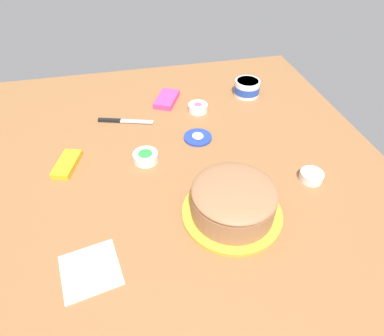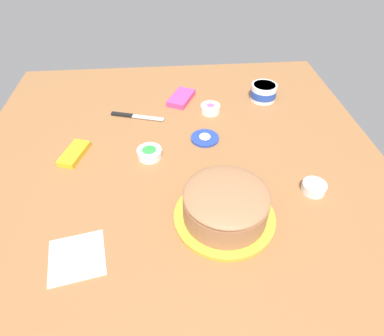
% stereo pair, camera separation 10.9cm
% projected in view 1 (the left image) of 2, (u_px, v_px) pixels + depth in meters
% --- Properties ---
extents(ground_plane, '(1.54, 1.54, 0.00)m').
position_uv_depth(ground_plane, '(174.00, 158.00, 1.21)').
color(ground_plane, '#936038').
extents(frosted_cake, '(0.31, 0.31, 0.12)m').
position_uv_depth(frosted_cake, '(233.00, 202.00, 0.97)').
color(frosted_cake, gold).
rests_on(frosted_cake, ground_plane).
extents(frosting_tub, '(0.12, 0.12, 0.07)m').
position_uv_depth(frosting_tub, '(247.00, 88.00, 1.52)').
color(frosting_tub, white).
rests_on(frosting_tub, ground_plane).
extents(frosting_tub_lid, '(0.11, 0.11, 0.02)m').
position_uv_depth(frosting_tub_lid, '(198.00, 137.00, 1.29)').
color(frosting_tub_lid, '#233DAD').
rests_on(frosting_tub_lid, ground_plane).
extents(spreading_knife, '(0.09, 0.23, 0.01)m').
position_uv_depth(spreading_knife, '(121.00, 121.00, 1.38)').
color(spreading_knife, silver).
rests_on(spreading_knife, ground_plane).
extents(sprinkle_bowl_pink, '(0.08, 0.08, 0.03)m').
position_uv_depth(sprinkle_bowl_pink, '(311.00, 176.00, 1.11)').
color(sprinkle_bowl_pink, white).
rests_on(sprinkle_bowl_pink, ground_plane).
extents(sprinkle_bowl_green, '(0.09, 0.09, 0.04)m').
position_uv_depth(sprinkle_bowl_green, '(146.00, 156.00, 1.18)').
color(sprinkle_bowl_green, white).
rests_on(sprinkle_bowl_green, ground_plane).
extents(sprinkle_bowl_rainbow, '(0.09, 0.09, 0.04)m').
position_uv_depth(sprinkle_bowl_rainbow, '(198.00, 107.00, 1.43)').
color(sprinkle_bowl_rainbow, white).
rests_on(sprinkle_bowl_rainbow, ground_plane).
extents(candy_box_lower, '(0.16, 0.11, 0.02)m').
position_uv_depth(candy_box_lower, '(67.00, 164.00, 1.16)').
color(candy_box_lower, yellow).
rests_on(candy_box_lower, ground_plane).
extents(candy_box_upper, '(0.18, 0.14, 0.02)m').
position_uv_depth(candy_box_upper, '(167.00, 99.00, 1.50)').
color(candy_box_upper, '#E53D8E').
rests_on(candy_box_upper, ground_plane).
extents(paper_napkin, '(0.18, 0.18, 0.01)m').
position_uv_depth(paper_napkin, '(90.00, 270.00, 0.86)').
color(paper_napkin, white).
rests_on(paper_napkin, ground_plane).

